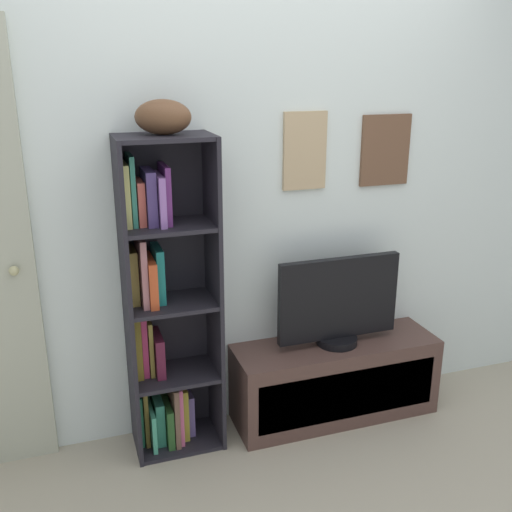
{
  "coord_description": "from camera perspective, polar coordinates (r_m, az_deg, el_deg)",
  "views": [
    {
      "loc": [
        -0.9,
        -1.65,
        1.88
      ],
      "look_at": [
        -0.06,
        0.85,
        1.01
      ],
      "focal_mm": 41.35,
      "sensor_mm": 36.0,
      "label": 1
    }
  ],
  "objects": [
    {
      "name": "back_wall",
      "position": [
        3.01,
        -0.6,
        4.61
      ],
      "size": [
        4.8,
        0.08,
        2.33
      ],
      "color": "silver",
      "rests_on": "ground"
    },
    {
      "name": "football",
      "position": [
        2.65,
        -8.99,
        13.14
      ],
      "size": [
        0.29,
        0.24,
        0.15
      ],
      "primitive_type": "ellipsoid",
      "rotation": [
        0.0,
        0.0,
        -0.39
      ],
      "color": "brown",
      "rests_on": "bookshelf"
    },
    {
      "name": "tv_stand",
      "position": [
        3.34,
        7.65,
        -11.74
      ],
      "size": [
        1.12,
        0.35,
        0.44
      ],
      "color": "#4C342E",
      "rests_on": "ground"
    },
    {
      "name": "television",
      "position": [
        3.14,
        7.99,
        -4.51
      ],
      "size": [
        0.67,
        0.22,
        0.48
      ],
      "color": "black",
      "rests_on": "tv_stand"
    },
    {
      "name": "bookshelf",
      "position": [
        2.9,
        -9.04,
        -5.26
      ],
      "size": [
        0.44,
        0.3,
        1.58
      ],
      "color": "black",
      "rests_on": "ground"
    }
  ]
}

